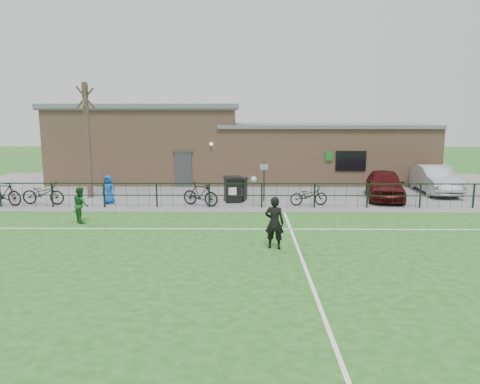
{
  "coord_description": "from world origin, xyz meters",
  "views": [
    {
      "loc": [
        0.21,
        -13.81,
        4.64
      ],
      "look_at": [
        0.0,
        5.0,
        1.3
      ],
      "focal_mm": 35.0,
      "sensor_mm": 36.0,
      "label": 1
    }
  ],
  "objects_px": {
    "car_maroon": "(385,185)",
    "bicycle_e": "(309,195)",
    "car_silver": "(435,179)",
    "bicycle_d": "(200,194)",
    "wheelie_bin_right": "(233,190)",
    "sign_post": "(264,182)",
    "ball_ground": "(75,209)",
    "bare_tree": "(88,141)",
    "wheelie_bin_left": "(239,190)",
    "outfield_player": "(81,205)",
    "bicycle_c": "(43,193)",
    "spectator_child": "(109,190)",
    "bicycle_b": "(4,193)"
  },
  "relations": [
    {
      "from": "wheelie_bin_right",
      "to": "bicycle_d",
      "type": "xyz_separation_m",
      "value": [
        -1.54,
        -1.03,
        -0.03
      ]
    },
    {
      "from": "wheelie_bin_right",
      "to": "outfield_player",
      "type": "xyz_separation_m",
      "value": [
        -6.17,
        -4.38,
        0.13
      ]
    },
    {
      "from": "bicycle_b",
      "to": "sign_post",
      "type": "bearing_deg",
      "value": -70.55
    },
    {
      "from": "wheelie_bin_left",
      "to": "spectator_child",
      "type": "xyz_separation_m",
      "value": [
        -6.42,
        -0.94,
        0.16
      ]
    },
    {
      "from": "bare_tree",
      "to": "bicycle_d",
      "type": "height_order",
      "value": "bare_tree"
    },
    {
      "from": "bicycle_d",
      "to": "ball_ground",
      "type": "xyz_separation_m",
      "value": [
        -5.63,
        -1.33,
        -0.47
      ]
    },
    {
      "from": "bicycle_e",
      "to": "spectator_child",
      "type": "bearing_deg",
      "value": 80.39
    },
    {
      "from": "bare_tree",
      "to": "wheelie_bin_left",
      "type": "relative_size",
      "value": 5.55
    },
    {
      "from": "car_maroon",
      "to": "bicycle_e",
      "type": "height_order",
      "value": "car_maroon"
    },
    {
      "from": "bicycle_e",
      "to": "spectator_child",
      "type": "distance_m",
      "value": 9.84
    },
    {
      "from": "wheelie_bin_right",
      "to": "bicycle_d",
      "type": "distance_m",
      "value": 1.85
    },
    {
      "from": "bicycle_b",
      "to": "spectator_child",
      "type": "relative_size",
      "value": 1.42
    },
    {
      "from": "car_silver",
      "to": "bicycle_b",
      "type": "xyz_separation_m",
      "value": [
        -22.28,
        -3.73,
        -0.17
      ]
    },
    {
      "from": "ball_ground",
      "to": "sign_post",
      "type": "bearing_deg",
      "value": 16.06
    },
    {
      "from": "car_maroon",
      "to": "bicycle_d",
      "type": "height_order",
      "value": "car_maroon"
    },
    {
      "from": "bicycle_c",
      "to": "bicycle_d",
      "type": "relative_size",
      "value": 1.11
    },
    {
      "from": "ball_ground",
      "to": "bicycle_d",
      "type": "bearing_deg",
      "value": 13.25
    },
    {
      "from": "wheelie_bin_left",
      "to": "spectator_child",
      "type": "relative_size",
      "value": 0.77
    },
    {
      "from": "sign_post",
      "to": "spectator_child",
      "type": "height_order",
      "value": "sign_post"
    },
    {
      "from": "car_silver",
      "to": "bicycle_d",
      "type": "bearing_deg",
      "value": -162.49
    },
    {
      "from": "wheelie_bin_left",
      "to": "bicycle_e",
      "type": "xyz_separation_m",
      "value": [
        3.41,
        -1.22,
        -0.06
      ]
    },
    {
      "from": "wheelie_bin_right",
      "to": "car_silver",
      "type": "xyz_separation_m",
      "value": [
        11.19,
        2.64,
        0.17
      ]
    },
    {
      "from": "wheelie_bin_right",
      "to": "car_maroon",
      "type": "height_order",
      "value": "car_maroon"
    },
    {
      "from": "car_silver",
      "to": "outfield_player",
      "type": "relative_size",
      "value": 3.13
    },
    {
      "from": "spectator_child",
      "to": "ball_ground",
      "type": "bearing_deg",
      "value": -102.34
    },
    {
      "from": "bare_tree",
      "to": "ball_ground",
      "type": "height_order",
      "value": "bare_tree"
    },
    {
      "from": "wheelie_bin_right",
      "to": "outfield_player",
      "type": "relative_size",
      "value": 0.8
    },
    {
      "from": "car_maroon",
      "to": "spectator_child",
      "type": "bearing_deg",
      "value": -163.11
    },
    {
      "from": "outfield_player",
      "to": "wheelie_bin_right",
      "type": "bearing_deg",
      "value": -86.47
    },
    {
      "from": "bicycle_d",
      "to": "outfield_player",
      "type": "relative_size",
      "value": 1.27
    },
    {
      "from": "bare_tree",
      "to": "outfield_player",
      "type": "height_order",
      "value": "bare_tree"
    },
    {
      "from": "car_maroon",
      "to": "car_silver",
      "type": "bearing_deg",
      "value": 39.37
    },
    {
      "from": "wheelie_bin_right",
      "to": "bicycle_e",
      "type": "height_order",
      "value": "wheelie_bin_right"
    },
    {
      "from": "wheelie_bin_right",
      "to": "ball_ground",
      "type": "xyz_separation_m",
      "value": [
        -7.17,
        -2.36,
        -0.5
      ]
    },
    {
      "from": "bicycle_d",
      "to": "ball_ground",
      "type": "bearing_deg",
      "value": 127.91
    },
    {
      "from": "sign_post",
      "to": "spectator_child",
      "type": "xyz_separation_m",
      "value": [
        -7.7,
        -0.73,
        -0.29
      ]
    },
    {
      "from": "sign_post",
      "to": "bicycle_b",
      "type": "bearing_deg",
      "value": -174.35
    },
    {
      "from": "bicycle_e",
      "to": "wheelie_bin_right",
      "type": "bearing_deg",
      "value": 69.06
    },
    {
      "from": "bicycle_b",
      "to": "bicycle_d",
      "type": "xyz_separation_m",
      "value": [
        9.55,
        0.06,
        -0.03
      ]
    },
    {
      "from": "outfield_player",
      "to": "ball_ground",
      "type": "height_order",
      "value": "outfield_player"
    },
    {
      "from": "bicycle_d",
      "to": "spectator_child",
      "type": "xyz_separation_m",
      "value": [
        -4.58,
        0.46,
        0.13
      ]
    },
    {
      "from": "bare_tree",
      "to": "car_maroon",
      "type": "xyz_separation_m",
      "value": [
        15.48,
        -0.23,
        -2.23
      ]
    },
    {
      "from": "bicycle_c",
      "to": "ball_ground",
      "type": "relative_size",
      "value": 8.89
    },
    {
      "from": "wheelie_bin_left",
      "to": "bicycle_e",
      "type": "height_order",
      "value": "wheelie_bin_left"
    },
    {
      "from": "outfield_player",
      "to": "ball_ground",
      "type": "distance_m",
      "value": 2.34
    },
    {
      "from": "sign_post",
      "to": "ball_ground",
      "type": "relative_size",
      "value": 8.46
    },
    {
      "from": "bare_tree",
      "to": "sign_post",
      "type": "xyz_separation_m",
      "value": [
        9.16,
        -0.93,
        -1.98
      ]
    },
    {
      "from": "car_silver",
      "to": "wheelie_bin_right",
      "type": "bearing_deg",
      "value": -165.31
    },
    {
      "from": "wheelie_bin_left",
      "to": "bicycle_d",
      "type": "xyz_separation_m",
      "value": [
        -1.84,
        -1.4,
        0.03
      ]
    },
    {
      "from": "wheelie_bin_right",
      "to": "car_silver",
      "type": "relative_size",
      "value": 0.26
    }
  ]
}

